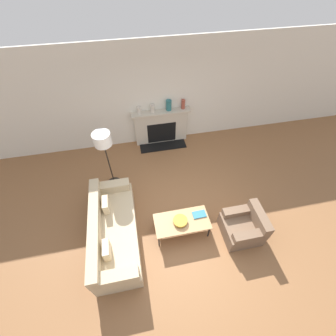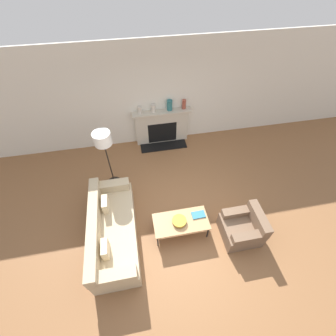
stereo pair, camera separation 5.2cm
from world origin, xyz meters
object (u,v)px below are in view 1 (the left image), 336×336
object	(u,v)px
fireplace	(161,127)
mantel_vase_center_right	(169,105)
coffee_table	(182,222)
mantel_vase_center_left	(152,108)
bowl	(180,221)
couch	(113,231)
book	(199,214)
mantel_vase_right	(183,104)
armchair_near	(244,227)
mantel_vase_left	(139,110)
floor_lamp	(103,144)

from	to	relation	value
fireplace	mantel_vase_center_right	size ratio (longest dim) A/B	5.63
coffee_table	mantel_vase_center_left	bearing A→B (deg)	92.11
coffee_table	bowl	world-z (taller)	bowl
couch	book	size ratio (longest dim) A/B	7.70
book	mantel_vase_right	bearing A→B (deg)	82.17
book	couch	bearing A→B (deg)	177.47
mantel_vase_right	mantel_vase_center_right	bearing A→B (deg)	-180.00
armchair_near	mantel_vase_center_left	xyz separation A→B (m)	(-1.39, 3.38, 0.90)
coffee_table	mantel_vase_left	bearing A→B (deg)	98.96
book	mantel_vase_center_right	size ratio (longest dim) A/B	0.97
armchair_near	mantel_vase_right	bearing A→B (deg)	-171.06
book	armchair_near	bearing A→B (deg)	-25.12
fireplace	mantel_vase_center_left	world-z (taller)	mantel_vase_center_left
fireplace	mantel_vase_center_right	world-z (taller)	mantel_vase_center_right
fireplace	couch	distance (m)	3.33
armchair_near	book	bearing A→B (deg)	-113.93
floor_lamp	mantel_vase_center_right	xyz separation A→B (m)	(1.74, 1.43, -0.16)
book	mantel_vase_left	world-z (taller)	mantel_vase_left
bowl	mantel_vase_left	bearing A→B (deg)	98.18
fireplace	bowl	distance (m)	3.07
fireplace	floor_lamp	xyz separation A→B (m)	(-1.51, -1.41, 0.85)
coffee_table	fireplace	bearing A→B (deg)	87.97
mantel_vase_left	couch	bearing A→B (deg)	-108.06
book	mantel_vase_right	world-z (taller)	mantel_vase_right
floor_lamp	mantel_vase_left	distance (m)	1.71
mantel_vase_left	mantel_vase_center_left	xyz separation A→B (m)	(0.37, 0.00, 0.01)
bowl	floor_lamp	bearing A→B (deg)	129.36
mantel_vase_center_right	armchair_near	bearing A→B (deg)	-74.51
mantel_vase_center_right	fireplace	bearing A→B (deg)	-176.29
armchair_near	mantel_vase_center_right	size ratio (longest dim) A/B	2.65
book	bowl	bearing A→B (deg)	-169.80
coffee_table	mantel_vase_center_left	size ratio (longest dim) A/B	5.41
fireplace	coffee_table	distance (m)	3.06
coffee_table	book	world-z (taller)	book
coffee_table	mantel_vase_left	distance (m)	3.20
armchair_near	mantel_vase_right	world-z (taller)	mantel_vase_right
fireplace	mantel_vase_left	world-z (taller)	mantel_vase_left
coffee_table	mantel_vase_right	world-z (taller)	mantel_vase_right
floor_lamp	mantel_vase_right	xyz separation A→B (m)	(2.14, 1.43, -0.17)
couch	bowl	bearing A→B (deg)	-95.32
fireplace	coffee_table	bearing A→B (deg)	-92.03
bowl	book	distance (m)	0.45
couch	coffee_table	size ratio (longest dim) A/B	1.91
coffee_table	mantel_vase_left	world-z (taller)	mantel_vase_left
couch	book	world-z (taller)	couch
fireplace	bowl	xyz separation A→B (m)	(-0.15, -3.07, -0.07)
mantel_vase_center_left	fireplace	bearing A→B (deg)	-3.87
couch	mantel_vase_center_right	xyz separation A→B (m)	(1.78, 2.95, 0.93)
armchair_near	mantel_vase_center_right	xyz separation A→B (m)	(-0.94, 3.38, 0.94)
mantel_vase_center_left	mantel_vase_center_right	distance (m)	0.45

